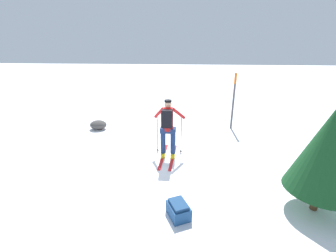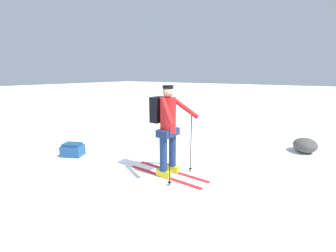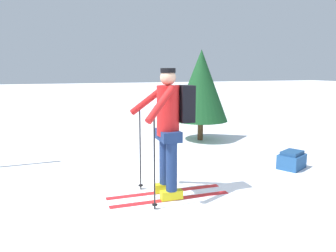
{
  "view_description": "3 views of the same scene",
  "coord_description": "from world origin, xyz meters",
  "px_view_note": "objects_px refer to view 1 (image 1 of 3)",
  "views": [
    {
      "loc": [
        -0.95,
        5.71,
        3.13
      ],
      "look_at": [
        -0.34,
        -0.39,
        0.99
      ],
      "focal_mm": 24.0,
      "sensor_mm": 36.0,
      "label": 1
    },
    {
      "loc": [
        -3.78,
        -2.74,
        1.96
      ],
      "look_at": [
        -0.34,
        -0.39,
        0.99
      ],
      "focal_mm": 24.0,
      "sensor_mm": 36.0,
      "label": 2
    },
    {
      "loc": [
        3.74,
        -1.88,
        1.74
      ],
      "look_at": [
        -0.34,
        -0.39,
        0.99
      ],
      "focal_mm": 35.0,
      "sensor_mm": 36.0,
      "label": 3
    }
  ],
  "objects_px": {
    "trail_marker": "(234,97)",
    "pine_tree": "(329,149)",
    "rock_boulder": "(98,125)",
    "skier": "(168,126)",
    "dropped_backpack": "(179,210)"
  },
  "relations": [
    {
      "from": "trail_marker",
      "to": "pine_tree",
      "type": "xyz_separation_m",
      "value": [
        -0.89,
        4.84,
        0.07
      ]
    },
    {
      "from": "rock_boulder",
      "to": "pine_tree",
      "type": "bearing_deg",
      "value": 146.22
    },
    {
      "from": "rock_boulder",
      "to": "pine_tree",
      "type": "xyz_separation_m",
      "value": [
        -6.26,
        4.19,
        1.17
      ]
    },
    {
      "from": "skier",
      "to": "trail_marker",
      "type": "xyz_separation_m",
      "value": [
        -2.32,
        -2.84,
        0.28
      ]
    },
    {
      "from": "pine_tree",
      "to": "trail_marker",
      "type": "bearing_deg",
      "value": -79.61
    },
    {
      "from": "dropped_backpack",
      "to": "rock_boulder",
      "type": "bearing_deg",
      "value": -53.03
    },
    {
      "from": "rock_boulder",
      "to": "trail_marker",
      "type": "bearing_deg",
      "value": -173.06
    },
    {
      "from": "dropped_backpack",
      "to": "rock_boulder",
      "type": "xyz_separation_m",
      "value": [
        3.52,
        -4.67,
        0.03
      ]
    },
    {
      "from": "dropped_backpack",
      "to": "pine_tree",
      "type": "bearing_deg",
      "value": -170.02
    },
    {
      "from": "trail_marker",
      "to": "pine_tree",
      "type": "relative_size",
      "value": 1.0
    },
    {
      "from": "rock_boulder",
      "to": "pine_tree",
      "type": "distance_m",
      "value": 7.62
    },
    {
      "from": "skier",
      "to": "pine_tree",
      "type": "distance_m",
      "value": 3.8
    },
    {
      "from": "rock_boulder",
      "to": "dropped_backpack",
      "type": "bearing_deg",
      "value": 126.97
    },
    {
      "from": "dropped_backpack",
      "to": "pine_tree",
      "type": "height_order",
      "value": "pine_tree"
    },
    {
      "from": "skier",
      "to": "pine_tree",
      "type": "relative_size",
      "value": 0.79
    }
  ]
}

